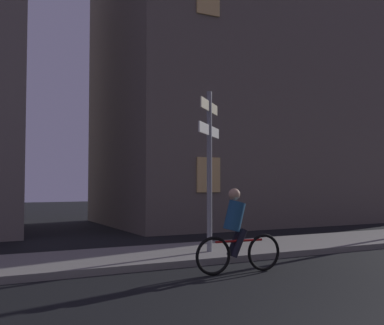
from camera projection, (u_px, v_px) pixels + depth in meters
name	position (u px, v px, depth m)	size (l,w,h in m)	color
sidewalk_kerb	(157.00, 256.00, 10.28)	(40.00, 2.53, 0.14)	gray
signpost	(209.00, 156.00, 10.54)	(1.20, 1.20, 3.71)	gray
cyclist	(237.00, 234.00, 8.65)	(1.82, 0.35, 1.61)	black
building_right_block	(255.00, 23.00, 21.26)	(13.76, 7.32, 18.46)	#6B6056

